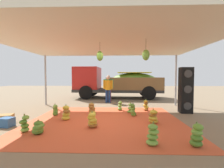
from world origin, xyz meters
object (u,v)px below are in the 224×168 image
worker_1 (108,87)px  banana_bunch_11 (25,124)px  banana_bunch_9 (133,110)px  worker_0 (108,87)px  banana_bunch_2 (120,106)px  cargo_truck_main (115,82)px  banana_bunch_8 (92,109)px  crate_0 (7,122)px  banana_bunch_4 (146,106)px  banana_bunch_3 (66,113)px  banana_bunch_6 (197,136)px  banana_bunch_7 (38,128)px  speaker_stack (186,90)px  banana_bunch_12 (153,117)px  banana_bunch_0 (153,135)px  banana_bunch_1 (92,121)px  banana_bunch_5 (55,110)px  banana_bunch_10 (131,109)px  crate_1 (4,119)px

worker_1 → banana_bunch_11: bearing=-111.4°
banana_bunch_9 → worker_0: bearing=110.0°
banana_bunch_2 → cargo_truck_main: 4.73m
banana_bunch_8 → crate_0: banana_bunch_8 is taller
banana_bunch_4 → banana_bunch_11: 5.12m
banana_bunch_3 → banana_bunch_6: (3.78, -2.11, -0.00)m
banana_bunch_7 → speaker_stack: (5.35, 2.85, 0.85)m
worker_0 → banana_bunch_12: bearing=-67.1°
banana_bunch_0 → worker_1: bearing=102.7°
banana_bunch_1 → banana_bunch_9: size_ratio=0.94×
banana_bunch_1 → worker_1: size_ratio=0.30×
cargo_truck_main → worker_0: (-0.44, -2.32, -0.27)m
banana_bunch_5 → banana_bunch_10: 3.27m
banana_bunch_8 → banana_bunch_10: size_ratio=1.13×
banana_bunch_5 → crate_1: banana_bunch_5 is taller
speaker_stack → crate_0: bearing=-161.8°
banana_bunch_2 → banana_bunch_11: banana_bunch_11 is taller
worker_1 → crate_0: 5.96m
banana_bunch_0 → crate_0: size_ratio=1.42×
cargo_truck_main → crate_0: 8.09m
worker_0 → banana_bunch_1: bearing=-92.5°
banana_bunch_0 → banana_bunch_2: bearing=100.5°
banana_bunch_3 → speaker_stack: bearing=15.5°
cargo_truck_main → worker_0: 2.38m
banana_bunch_12 → crate_0: size_ratio=1.32×
banana_bunch_0 → banana_bunch_3: bearing=143.5°
banana_bunch_7 → cargo_truck_main: 8.20m
banana_bunch_3 → banana_bunch_5: banana_bunch_3 is taller
banana_bunch_4 → speaker_stack: (1.73, -0.35, 0.79)m
banana_bunch_1 → crate_1: (-3.16, 0.34, -0.07)m
cargo_truck_main → speaker_stack: cargo_truck_main is taller
banana_bunch_0 → cargo_truck_main: (-0.99, 8.46, 1.00)m
banana_bunch_6 → worker_1: (-2.42, 6.33, 0.76)m
banana_bunch_10 → speaker_stack: speaker_stack is taller
banana_bunch_7 → worker_1: bearing=73.6°
worker_0 → banana_bunch_11: bearing=-111.7°
banana_bunch_4 → banana_bunch_12: (-0.12, -2.05, -0.02)m
banana_bunch_5 → banana_bunch_12: 3.99m
banana_bunch_3 → banana_bunch_4: (3.31, 1.74, -0.01)m
banana_bunch_6 → banana_bunch_3: bearing=150.8°
cargo_truck_main → worker_1: size_ratio=3.86×
banana_bunch_0 → banana_bunch_2: banana_bunch_0 is taller
worker_1 → crate_1: worker_1 is taller
banana_bunch_0 → banana_bunch_4: size_ratio=0.99×
worker_0 → worker_1: (0.02, 0.14, 0.04)m
banana_bunch_5 → banana_bunch_8: bearing=8.0°
banana_bunch_0 → banana_bunch_10: banana_bunch_0 is taller
banana_bunch_6 → banana_bunch_8: bearing=134.6°
banana_bunch_1 → worker_0: size_ratio=0.31×
speaker_stack → crate_1: 7.37m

